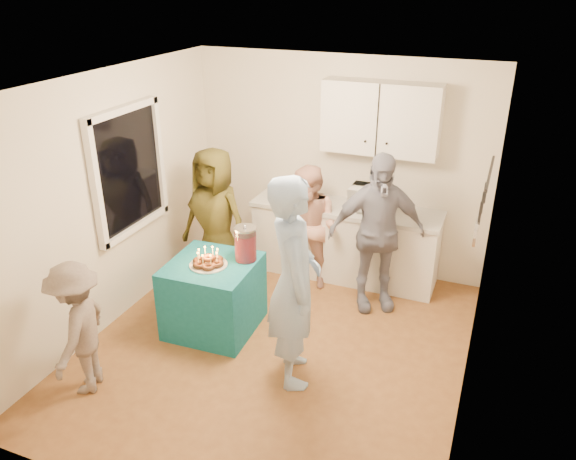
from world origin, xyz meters
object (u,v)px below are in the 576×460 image
at_px(party_table, 214,296).
at_px(punch_jar, 246,245).
at_px(woman_back_left, 215,220).
at_px(counter, 345,243).
at_px(man_birthday, 294,283).
at_px(microwave, 372,199).
at_px(woman_back_right, 376,233).
at_px(woman_back_center, 310,228).
at_px(child_near_left, 79,329).

relative_size(party_table, punch_jar, 2.50).
distance_m(punch_jar, woman_back_left, 0.92).
bearing_deg(counter, woman_back_left, -149.64).
xyz_separation_m(man_birthday, woman_back_left, (-1.44, 1.22, -0.14)).
xyz_separation_m(microwave, woman_back_right, (0.20, -0.55, -0.16)).
bearing_deg(man_birthday, woman_back_center, -11.53).
bearing_deg(woman_back_center, party_table, -101.32).
bearing_deg(child_near_left, woman_back_center, 136.65).
height_order(man_birthday, woman_back_left, man_birthday).
distance_m(party_table, man_birthday, 1.27).
bearing_deg(woman_back_left, man_birthday, -32.05).
bearing_deg(man_birthday, child_near_left, 90.94).
bearing_deg(punch_jar, woman_back_right, 36.76).
xyz_separation_m(woman_back_center, woman_back_right, (0.81, -0.17, 0.15)).
relative_size(counter, man_birthday, 1.12).
bearing_deg(woman_back_right, child_near_left, -159.18).
xyz_separation_m(party_table, woman_back_center, (0.62, 1.22, 0.35)).
bearing_deg(woman_back_right, man_birthday, -132.35).
height_order(punch_jar, man_birthday, man_birthday).
distance_m(man_birthday, child_near_left, 1.90).
height_order(microwave, man_birthday, man_birthday).
relative_size(punch_jar, woman_back_center, 0.23).
xyz_separation_m(microwave, child_near_left, (-1.84, -2.85, -0.42)).
bearing_deg(man_birthday, woman_back_left, 23.41).
relative_size(microwave, punch_jar, 1.47).
distance_m(man_birthday, woman_back_right, 1.50).
bearing_deg(microwave, child_near_left, -120.88).
bearing_deg(counter, woman_back_right, -47.98).
distance_m(party_table, punch_jar, 0.65).
distance_m(counter, microwave, 0.68).
bearing_deg(counter, punch_jar, -114.76).
relative_size(party_table, woman_back_right, 0.48).
height_order(party_table, punch_jar, punch_jar).
bearing_deg(counter, child_near_left, -118.40).
distance_m(man_birthday, woman_back_center, 1.70).
distance_m(counter, party_table, 1.85).
distance_m(counter, woman_back_center, 0.58).
bearing_deg(woman_back_center, counter, 65.38).
bearing_deg(punch_jar, woman_back_left, 138.05).
bearing_deg(woman_back_left, punch_jar, -33.82).
relative_size(man_birthday, woman_back_center, 1.34).
relative_size(party_table, man_birthday, 0.43).
relative_size(man_birthday, woman_back_left, 1.16).
height_order(counter, punch_jar, punch_jar).
relative_size(woman_back_left, woman_back_center, 1.15).
relative_size(microwave, child_near_left, 0.40).
relative_size(punch_jar, woman_back_left, 0.20).
xyz_separation_m(punch_jar, woman_back_right, (1.13, 0.85, -0.04)).
relative_size(counter, punch_jar, 6.47).
bearing_deg(microwave, counter, -178.09).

